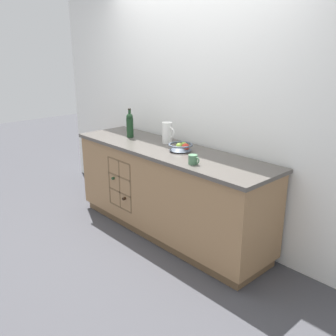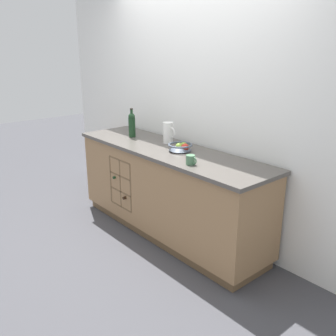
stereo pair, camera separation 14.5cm
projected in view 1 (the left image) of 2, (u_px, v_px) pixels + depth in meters
ground_plane at (168, 232)px, 3.90m from camera, size 14.00×14.00×0.00m
back_wall at (195, 106)px, 3.74m from camera, size 4.66×0.06×2.55m
kitchen_island at (168, 191)px, 3.76m from camera, size 2.30×0.64×0.90m
fruit_bowl at (181, 146)px, 3.53m from camera, size 0.23×0.23×0.08m
white_pitcher at (167, 132)px, 3.79m from camera, size 0.16×0.11×0.21m
ceramic_mug at (193, 160)px, 3.13m from camera, size 0.11×0.08×0.08m
standing_wine_bottle at (130, 124)px, 4.03m from camera, size 0.08×0.08×0.31m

